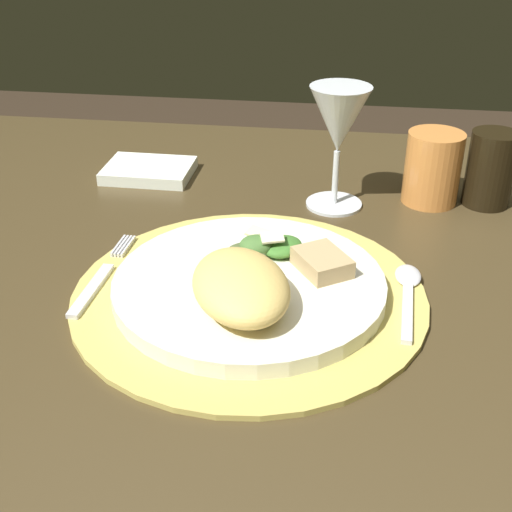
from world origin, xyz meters
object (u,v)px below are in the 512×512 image
object	(u,v)px
dark_tumbler	(490,169)
wine_glass	(339,124)
dining_table	(269,388)
napkin	(149,171)
dinner_plate	(249,285)
fork	(101,277)
spoon	(408,287)
amber_tumbler	(433,168)

from	to	relation	value
dark_tumbler	wine_glass	bearing A→B (deg)	-170.46
dining_table	napkin	bearing A→B (deg)	128.96
wine_glass	dark_tumbler	xyz separation A→B (m)	(0.20, 0.03, -0.06)
dining_table	dinner_plate	bearing A→B (deg)	-114.48
fork	wine_glass	xyz separation A→B (m)	(0.24, 0.23, 0.10)
spoon	napkin	bearing A→B (deg)	142.75
spoon	napkin	distance (m)	0.44
fork	spoon	distance (m)	0.32
napkin	dinner_plate	bearing A→B (deg)	-57.21
dining_table	dark_tumbler	world-z (taller)	dark_tumbler
fork	wine_glass	size ratio (longest dim) A/B	1.06
fork	amber_tumbler	size ratio (longest dim) A/B	1.77
amber_tumbler	dark_tumbler	world-z (taller)	dark_tumbler
spoon	fork	bearing A→B (deg)	-175.57
dining_table	amber_tumbler	bearing A→B (deg)	50.61
wine_glass	spoon	bearing A→B (deg)	-67.80
spoon	dark_tumbler	world-z (taller)	dark_tumbler
fork	spoon	xyz separation A→B (m)	(0.32, 0.02, 0.00)
wine_glass	dark_tumbler	distance (m)	0.21
fork	napkin	xyz separation A→B (m)	(-0.03, 0.29, -0.00)
spoon	dark_tumbler	xyz separation A→B (m)	(0.11, 0.24, 0.04)
fork	amber_tumbler	distance (m)	0.45
dinner_plate	wine_glass	xyz separation A→B (m)	(0.08, 0.23, 0.10)
napkin	spoon	bearing A→B (deg)	-37.25
spoon	napkin	size ratio (longest dim) A/B	1.16
wine_glass	amber_tumbler	world-z (taller)	wine_glass
fork	wine_glass	world-z (taller)	wine_glass
dining_table	fork	world-z (taller)	fork
wine_glass	amber_tumbler	xyz separation A→B (m)	(0.12, 0.03, -0.06)
fork	dark_tumbler	xyz separation A→B (m)	(0.43, 0.26, 0.04)
dinner_plate	amber_tumbler	bearing A→B (deg)	52.48
dinner_plate	napkin	xyz separation A→B (m)	(-0.19, 0.29, -0.01)
fork	wine_glass	distance (m)	0.34
dining_table	spoon	world-z (taller)	spoon
napkin	fork	bearing A→B (deg)	-84.05
spoon	dark_tumbler	size ratio (longest dim) A/B	1.45
napkin	dark_tumbler	xyz separation A→B (m)	(0.46, -0.03, 0.04)
spoon	napkin	world-z (taller)	napkin
fork	spoon	world-z (taller)	spoon
fork	dark_tumbler	world-z (taller)	dark_tumbler
wine_glass	fork	bearing A→B (deg)	-135.95
dark_tumbler	spoon	bearing A→B (deg)	-115.50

